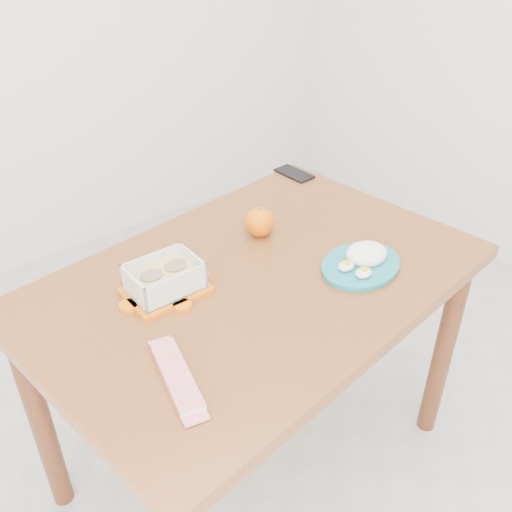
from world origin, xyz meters
TOP-DOWN VIEW (x-y plane):
  - ground at (0.00, 0.00)m, footprint 3.50×3.50m
  - dining_table at (0.06, 0.14)m, footprint 1.24×0.91m
  - food_container at (-0.16, 0.22)m, footprint 0.20×0.15m
  - orange_fruit at (0.19, 0.29)m, footprint 0.08×0.08m
  - rice_plate at (0.30, -0.01)m, footprint 0.27×0.27m
  - candy_bar at (-0.30, -0.05)m, footprint 0.10×0.22m
  - smartphone at (0.53, 0.52)m, footprint 0.08×0.14m

SIDE VIEW (x-z plane):
  - ground at x=0.00m, z-range 0.00..0.00m
  - dining_table at x=0.06m, z-range 0.27..1.02m
  - smartphone at x=0.53m, z-range 0.75..0.76m
  - candy_bar at x=-0.30m, z-range 0.75..0.77m
  - rice_plate at x=0.30m, z-range 0.74..0.80m
  - food_container at x=-0.16m, z-range 0.75..0.83m
  - orange_fruit at x=0.19m, z-range 0.75..0.83m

